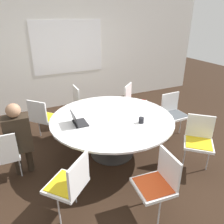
{
  "coord_description": "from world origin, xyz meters",
  "views": [
    {
      "loc": [
        -1.42,
        -3.03,
        2.34
      ],
      "look_at": [
        0.0,
        0.0,
        0.82
      ],
      "focal_mm": 35.0,
      "sensor_mm": 36.0,
      "label": 1
    }
  ],
  "objects": [
    {
      "name": "ground_plane",
      "position": [
        0.0,
        0.0,
        0.0
      ],
      "size": [
        16.0,
        16.0,
        0.0
      ],
      "primitive_type": "plane",
      "color": "black"
    },
    {
      "name": "laptop",
      "position": [
        -0.6,
        0.01,
        0.78
      ],
      "size": [
        0.23,
        0.31,
        0.21
      ],
      "rotation": [
        0.0,
        0.0,
        1.55
      ],
      "color": "#232326",
      "rests_on": "conference_table"
    },
    {
      "name": "coffee_cup",
      "position": [
        0.34,
        -0.39,
        0.77
      ],
      "size": [
        0.08,
        0.08,
        0.09
      ],
      "color": "black",
      "rests_on": "conference_table"
    },
    {
      "name": "chair_2",
      "position": [
        -0.06,
        -1.43,
        0.53
      ],
      "size": [
        0.46,
        0.48,
        0.87
      ],
      "rotation": [
        0.0,
        0.0,
        7.76
      ],
      "color": "white",
      "rests_on": "ground_plane"
    },
    {
      "name": "chair_7",
      "position": [
        -1.02,
        1.0,
        0.53
      ],
      "size": [
        0.61,
        0.61,
        0.87
      ],
      "rotation": [
        0.0,
        0.0,
        11.74
      ],
      "color": "white",
      "rests_on": "ground_plane"
    },
    {
      "name": "person_0",
      "position": [
        -1.49,
        0.04,
        0.72
      ],
      "size": [
        0.36,
        0.27,
        1.22
      ],
      "rotation": [
        0.0,
        0.0,
        6.26
      ],
      "color": "#2D2319",
      "rests_on": "ground_plane"
    },
    {
      "name": "chair_0",
      "position": [
        -1.73,
        -0.03,
        0.53
      ],
      "size": [
        0.45,
        0.43,
        0.87
      ],
      "rotation": [
        0.0,
        0.0,
        6.26
      ],
      "color": "white",
      "rests_on": "ground_plane"
    },
    {
      "name": "chair_5",
      "position": [
        1.01,
        1.01,
        0.53
      ],
      "size": [
        0.61,
        0.61,
        0.87
      ],
      "rotation": [
        0.0,
        0.0,
        10.16
      ],
      "color": "white",
      "rests_on": "ground_plane"
    },
    {
      "name": "chair_4",
      "position": [
        1.43,
        0.11,
        0.53
      ],
      "size": [
        0.45,
        0.43,
        0.87
      ],
      "rotation": [
        0.0,
        0.0,
        9.45
      ],
      "color": "white",
      "rests_on": "ground_plane"
    },
    {
      "name": "wall_back",
      "position": [
        0.0,
        2.66,
        1.35
      ],
      "size": [
        8.0,
        0.07,
        2.7
      ],
      "color": "silver",
      "rests_on": "ground_plane"
    },
    {
      "name": "chair_6",
      "position": [
        -0.08,
        1.43,
        0.53
      ],
      "size": [
        0.42,
        0.44,
        0.87
      ],
      "rotation": [
        0.0,
        0.0,
        11.0
      ],
      "color": "white",
      "rests_on": "ground_plane"
    },
    {
      "name": "chair_1",
      "position": [
        -1.02,
        -1.01,
        0.53
      ],
      "size": [
        0.61,
        0.61,
        0.87
      ],
      "rotation": [
        0.0,
        0.0,
        7.02
      ],
      "color": "white",
      "rests_on": "ground_plane"
    },
    {
      "name": "conference_table",
      "position": [
        0.0,
        0.0,
        0.6
      ],
      "size": [
        2.09,
        2.09,
        0.72
      ],
      "color": "#333333",
      "rests_on": "ground_plane"
    },
    {
      "name": "chair_3",
      "position": [
        1.11,
        -0.91,
        0.53
      ],
      "size": [
        0.61,
        0.61,
        0.87
      ],
      "rotation": [
        0.0,
        0.0,
        8.69
      ],
      "color": "white",
      "rests_on": "ground_plane"
    }
  ]
}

